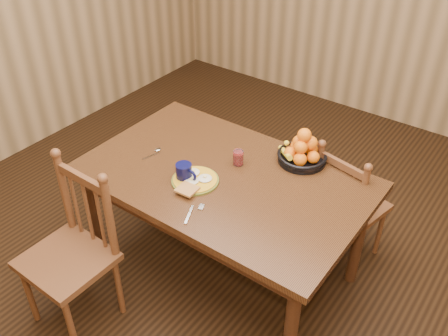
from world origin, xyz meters
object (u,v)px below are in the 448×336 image
Objects in this scene: chair_near at (72,253)px; coffee_mug at (185,172)px; breakfast_plate at (195,180)px; fruit_bowl at (302,152)px; chair_far at (347,205)px; dining_table at (224,187)px.

chair_near is 0.75m from coffee_mug.
fruit_bowl is at bearing 54.53° from breakfast_plate.
chair_near is 7.29× the size of coffee_mug.
coffee_mug is at bearing 58.15° from chair_far.
fruit_bowl reaches higher than breakfast_plate.
chair_near reaches higher than dining_table.
breakfast_plate is (-0.09, -0.15, 0.10)m from dining_table.
dining_table is 5.52× the size of breakfast_plate.
fruit_bowl is (0.43, 0.54, 0.01)m from coffee_mug.
fruit_bowl is at bearing 47.20° from chair_far.
chair_far is at bearing 48.23° from breakfast_plate.
chair_near is at bearing 64.55° from chair_far.
chair_far is 1.08m from coffee_mug.
dining_table is 0.82m from chair_far.
coffee_mug is at bearing -165.10° from breakfast_plate.
chair_near is 1.40m from fruit_bowl.
chair_far is at bearing 46.14° from dining_table.
chair_near is at bearing -121.25° from breakfast_plate.
dining_table is at bearing 47.04° from coffee_mug.
chair_near is at bearing -117.68° from coffee_mug.
breakfast_plate is at bearing -125.47° from fruit_bowl.
chair_far is at bearing 35.39° from fruit_bowl.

